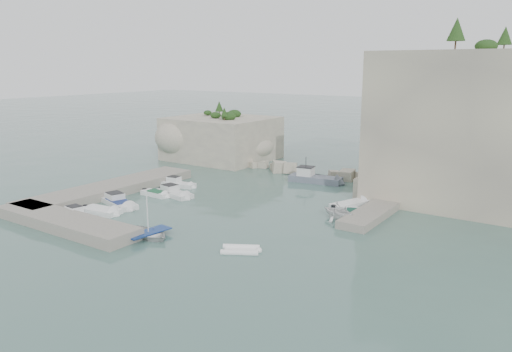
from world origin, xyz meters
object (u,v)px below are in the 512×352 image
Objects in this scene: tender_east_d at (370,197)px; inflatable_dinghy at (240,252)px; motorboat_d at (119,205)px; work_boat at (315,182)px; tender_east_b at (352,216)px; motorboat_c at (156,196)px; tender_east_a at (338,219)px; motorboat_f at (78,219)px; motorboat_a at (178,187)px; tender_east_c at (350,207)px; motorboat_b at (174,196)px; rowboat at (149,237)px; motorboat_e at (101,213)px.

inflatable_dinghy is at bearing -171.31° from tender_east_d.
work_boat reaches higher than motorboat_d.
inflatable_dinghy is 15.35m from tender_east_b.
tender_east_b is 0.84× the size of tender_east_d.
tender_east_a is at bearing 11.42° from motorboat_c.
tender_east_d is at bearing 55.01° from inflatable_dinghy.
work_boat reaches higher than tender_east_a.
inflatable_dinghy is 23.46m from tender_east_d.
motorboat_f reaches higher than inflatable_dinghy.
motorboat_a reaches higher than tender_east_b.
motorboat_c is at bearing 125.20° from inflatable_dinghy.
motorboat_a and motorboat_f have the same top height.
work_boat is at bearing 85.23° from tender_east_d.
tender_east_c is at bearing 49.51° from motorboat_d.
motorboat_c is 0.62× the size of motorboat_d.
motorboat_b is 1.23× the size of rowboat.
motorboat_c is 1.15× the size of tender_east_a.
motorboat_a is 0.66× the size of work_boat.
tender_east_c is (19.55, 7.67, 0.00)m from motorboat_b.
work_boat is at bearing 34.25° from motorboat_a.
motorboat_b reaches higher than motorboat_c.
motorboat_d is at bearing -129.06° from work_boat.
motorboat_f reaches higher than motorboat_c.
tender_east_b is at bearing 25.74° from motorboat_e.
tender_east_c is at bearing 31.61° from motorboat_b.
rowboat is at bearing -45.74° from motorboat_c.
work_boat is (-6.78, 26.48, 0.00)m from inflatable_dinghy.
tender_east_a is at bearing -150.45° from tender_east_c.
tender_east_a is 4.94m from tender_east_c.
motorboat_f is 33.22m from tender_east_d.
motorboat_f is 1.42× the size of tender_east_a.
motorboat_a is 1.04× the size of tender_east_d.
motorboat_f is (0.71, -5.87, 0.00)m from motorboat_d.
tender_east_a reaches higher than motorboat_b.
rowboat is at bearing -62.47° from motorboat_a.
rowboat is at bearing 155.11° from tender_east_a.
tender_east_b is (24.08, 0.65, 0.00)m from motorboat_a.
motorboat_f is (-1.61, -12.44, 0.00)m from motorboat_b.
motorboat_e is at bearing 100.10° from tender_east_b.
motorboat_a is 4.79m from motorboat_b.
motorboat_c is at bearing -86.37° from motorboat_a.
inflatable_dinghy is at bearing -72.57° from rowboat.
tender_east_d is 9.60m from work_boat.
motorboat_c is 23.77m from tender_east_b.
motorboat_a is at bearing 101.03° from tender_east_a.
motorboat_c is 8.55m from motorboat_e.
motorboat_a reaches higher than tender_east_c.
tender_east_a is (11.96, 15.04, 0.00)m from rowboat.
inflatable_dinghy is at bearing 5.47° from motorboat_d.
tender_east_d reaches higher than rowboat.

